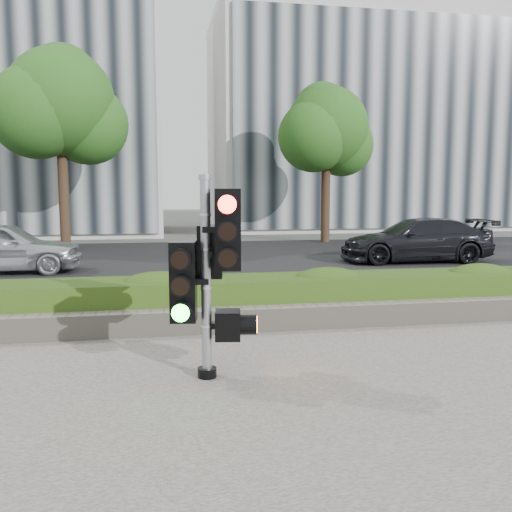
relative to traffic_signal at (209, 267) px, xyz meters
name	(u,v)px	position (x,y,z in m)	size (l,w,h in m)	color
ground	(267,375)	(0.64, -0.01, -1.25)	(120.00, 120.00, 0.00)	#51514C
sidewalk	(340,496)	(0.64, -2.51, -1.23)	(16.00, 11.00, 0.03)	#9E9389
road	(201,262)	(0.64, 9.99, -1.24)	(60.00, 13.00, 0.02)	black
curb	(231,310)	(0.64, 3.14, -1.19)	(60.00, 0.25, 0.12)	gray
stone_wall	(242,319)	(0.64, 1.89, -1.05)	(12.00, 0.32, 0.34)	gray
hedge	(236,299)	(0.64, 2.54, -0.88)	(12.00, 1.00, 0.68)	#547B25
building_right	(368,124)	(11.64, 24.99, 4.75)	(18.00, 10.00, 12.00)	#B7B7B2
tree_left	(60,106)	(-3.87, 14.55, 3.80)	(4.61, 4.03, 7.34)	black
tree_right	(326,131)	(6.13, 15.55, 3.24)	(4.10, 3.58, 6.53)	black
traffic_signal	(209,267)	(0.00, 0.00, 0.00)	(0.79, 0.61, 2.20)	black
car_silver	(1,247)	(-4.45, 8.66, -0.57)	(1.55, 3.86, 1.31)	silver
car_dark	(416,240)	(6.86, 8.96, -0.59)	(1.78, 4.39, 1.27)	black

